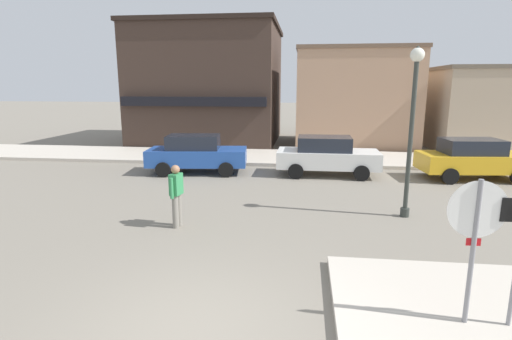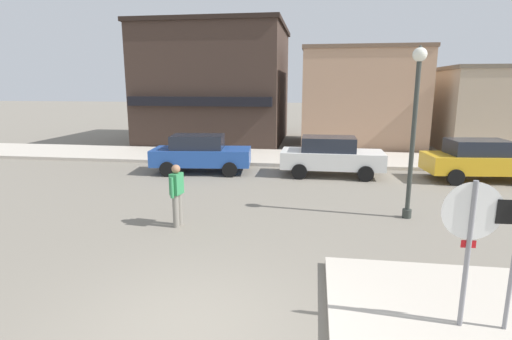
# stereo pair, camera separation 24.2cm
# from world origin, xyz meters

# --- Properties ---
(ground_plane) EXTENTS (160.00, 160.00, 0.00)m
(ground_plane) POSITION_xyz_m (0.00, 0.00, 0.00)
(ground_plane) COLOR gray
(kerb_far) EXTENTS (80.00, 4.00, 0.15)m
(kerb_far) POSITION_xyz_m (0.00, 14.29, 0.07)
(kerb_far) COLOR beige
(kerb_far) RESTS_ON ground
(stop_sign) EXTENTS (0.82, 0.07, 2.30)m
(stop_sign) POSITION_xyz_m (3.95, 0.54, 1.52)
(stop_sign) COLOR gray
(stop_sign) RESTS_ON ground
(lamp_post) EXTENTS (0.36, 0.36, 4.54)m
(lamp_post) POSITION_xyz_m (4.35, 5.87, 2.96)
(lamp_post) COLOR #333833
(lamp_post) RESTS_ON ground
(parked_car_nearest) EXTENTS (4.16, 2.21, 1.56)m
(parked_car_nearest) POSITION_xyz_m (-2.85, 10.71, 0.81)
(parked_car_nearest) COLOR #234C9E
(parked_car_nearest) RESTS_ON ground
(parked_car_second) EXTENTS (4.02, 1.91, 1.56)m
(parked_car_second) POSITION_xyz_m (2.46, 10.88, 0.81)
(parked_car_second) COLOR white
(parked_car_second) RESTS_ON ground
(parked_car_third) EXTENTS (4.15, 2.17, 1.56)m
(parked_car_third) POSITION_xyz_m (7.98, 10.84, 0.81)
(parked_car_third) COLOR gold
(parked_car_third) RESTS_ON ground
(pedestrian_crossing_near) EXTENTS (0.28, 0.56, 1.61)m
(pedestrian_crossing_near) POSITION_xyz_m (-1.62, 4.33, 0.87)
(pedestrian_crossing_near) COLOR gray
(pedestrian_crossing_near) RESTS_ON ground
(building_corner_shop) EXTENTS (8.67, 8.81, 7.16)m
(building_corner_shop) POSITION_xyz_m (-4.48, 20.44, 3.59)
(building_corner_shop) COLOR #3D2D26
(building_corner_shop) RESTS_ON ground
(building_storefront_left_near) EXTENTS (6.78, 6.19, 5.63)m
(building_storefront_left_near) POSITION_xyz_m (4.39, 19.66, 2.82)
(building_storefront_left_near) COLOR tan
(building_storefront_left_near) RESTS_ON ground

